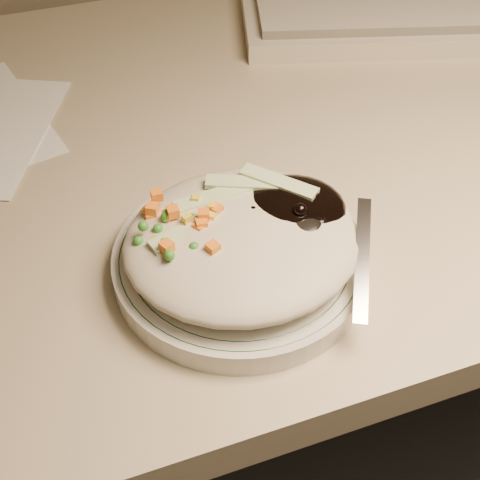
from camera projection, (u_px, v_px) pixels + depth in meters
name	position (u px, v px, depth m)	size (l,w,h in m)	color
desk	(251.00, 252.00, 0.86)	(1.40, 0.70, 0.74)	tan
plate	(240.00, 262.00, 0.56)	(0.21, 0.21, 0.02)	silver
plate_rim	(240.00, 254.00, 0.55)	(0.20, 0.20, 0.00)	#144723
meal	(245.00, 234.00, 0.54)	(0.21, 0.19, 0.05)	#B8AD95
keyboard	(440.00, 12.00, 0.87)	(0.54, 0.32, 0.04)	beige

